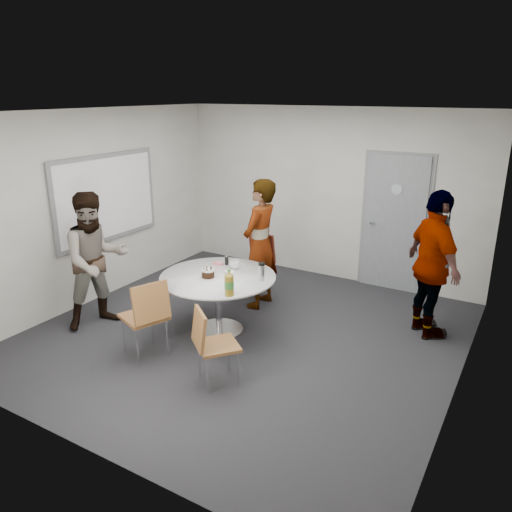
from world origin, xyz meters
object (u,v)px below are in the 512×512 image
Objects in this scene: whiteboard at (107,198)px; person_right at (433,265)px; chair_near_right at (210,340)px; person_main at (260,244)px; door at (394,224)px; table at (219,284)px; person_left at (96,260)px; chair_far at (257,259)px; chair_near_left at (147,312)px.

whiteboard is 1.03× the size of person_right.
person_main reaches higher than chair_near_right.
door is 2.51× the size of chair_near_right.
chair_near_right is at bearing 103.33° from person_right.
person_main is (0.02, 0.98, 0.26)m from table.
chair_near_right is 2.87m from person_right.
door is 1.21× the size of person_left.
person_main reaches higher than person_left.
person_main is 2.27m from person_right.
door is 1.12× the size of whiteboard.
table is 1.20m from chair_near_right.
table is 1.48× the size of chair_far.
chair_far is 0.54× the size of person_main.
person_left is at bearing 61.98° from chair_far.
person_main is (0.34, 1.94, 0.33)m from chair_near_left.
table is 2.61m from person_right.
table is at bearing 78.42° from person_right.
person_right reaches higher than chair_near_right.
chair_far is at bearing 16.92° from chair_near_left.
whiteboard reaches higher than chair_near_right.
person_right is at bearing 93.03° from chair_near_right.
whiteboard is (-3.56, -2.28, 0.42)m from door.
person_right is at bearing -170.25° from chair_far.
table is at bearing 159.01° from chair_near_right.
person_left reaches higher than chair_near_right.
chair_near_right is at bearing 116.89° from chair_far.
chair_near_left is at bearing -145.65° from chair_near_right.
chair_far is 0.53× the size of person_right.
person_main reaches higher than chair_far.
chair_near_left is at bearing 90.07° from person_right.
door is 2.18× the size of chair_far.
whiteboard is 4.54m from person_right.
person_left is at bearing -157.80° from table.
chair_near_left is 1.24m from person_left.
chair_far is at bearing 24.34° from whiteboard.
whiteboard is at bearing -147.34° from door.
table is 1.01m from chair_near_left.
chair_far reaches higher than chair_near_right.
whiteboard is at bearing 32.67° from chair_far.
door reaches higher than person_left.
chair_near_left is at bearing -11.58° from person_main.
table is 1.60m from person_left.
door is at bearing -7.62° from person_right.
table is at bearing 2.86° from chair_near_left.
door is at bearing -5.00° from chair_near_left.
whiteboard is 2.37m from chair_near_left.
person_left is (-1.49, -1.58, -0.03)m from person_main.
whiteboard is 1.08× the size of person_left.
chair_near_right is (0.59, -1.04, -0.14)m from table.
person_right is (2.59, 2.21, 0.34)m from chair_near_left.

